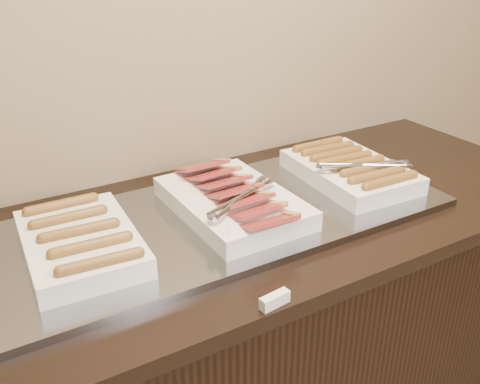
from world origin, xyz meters
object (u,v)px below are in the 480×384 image
(dish_left, at_px, (80,242))
(dish_right, at_px, (351,170))
(counter, at_px, (229,352))
(warming_tray, at_px, (220,218))
(dish_center, at_px, (233,201))

(dish_left, height_order, dish_right, dish_right)
(dish_left, bearing_deg, counter, 3.19)
(warming_tray, height_order, dish_left, dish_left)
(counter, relative_size, dish_left, 5.60)
(counter, distance_m, dish_left, 0.62)
(dish_center, bearing_deg, dish_right, -0.74)
(dish_center, height_order, dish_right, dish_center)
(dish_left, relative_size, dish_center, 0.87)
(warming_tray, distance_m, dish_left, 0.36)
(warming_tray, height_order, dish_center, dish_center)
(counter, relative_size, warming_tray, 1.72)
(warming_tray, bearing_deg, dish_left, -180.00)
(dish_left, xyz_separation_m, dish_center, (0.39, -0.00, 0.00))
(dish_left, bearing_deg, warming_tray, 3.19)
(dish_right, bearing_deg, counter, -177.51)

